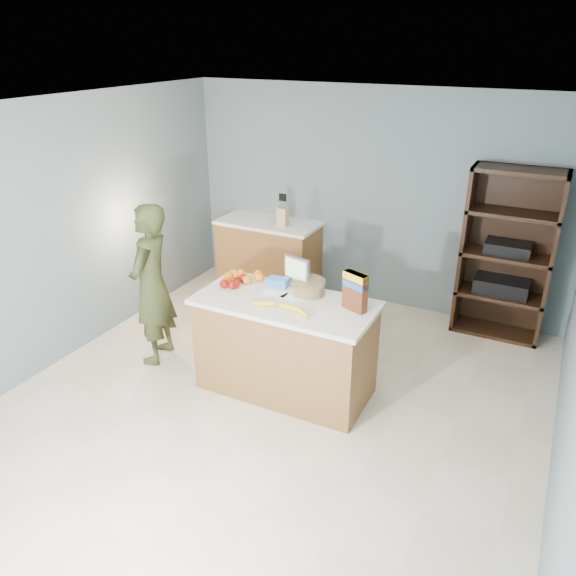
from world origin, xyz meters
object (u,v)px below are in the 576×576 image
at_px(counter_peninsula, 285,350).
at_px(person, 152,285).
at_px(shelving_unit, 507,257).
at_px(cereal_box, 355,289).
at_px(tv, 297,270).

height_order(counter_peninsula, person, person).
bearing_deg(shelving_unit, cereal_box, -116.37).
xyz_separation_m(shelving_unit, cereal_box, (-0.96, -1.94, 0.23)).
relative_size(tv, cereal_box, 0.86).
distance_m(shelving_unit, person, 3.63).
bearing_deg(tv, cereal_box, -18.26).
bearing_deg(cereal_box, shelving_unit, 63.63).
xyz_separation_m(person, cereal_box, (1.98, 0.18, 0.29)).
bearing_deg(cereal_box, counter_peninsula, -169.75).
relative_size(shelving_unit, person, 1.13).
bearing_deg(cereal_box, tv, 161.74).
relative_size(counter_peninsula, tv, 5.53).
distance_m(counter_peninsula, shelving_unit, 2.61).
height_order(tv, cereal_box, cereal_box).
bearing_deg(person, cereal_box, 81.49).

